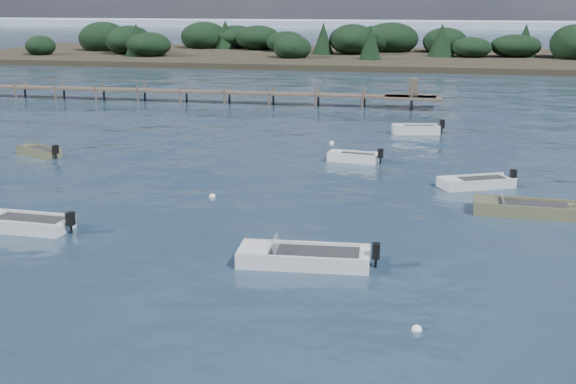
% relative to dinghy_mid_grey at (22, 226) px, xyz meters
% --- Properties ---
extents(ground, '(400.00, 400.00, 0.00)m').
position_rel_dinghy_mid_grey_xyz_m(ground, '(10.98, 50.59, -0.16)').
color(ground, '#162635').
rests_on(ground, ground).
extents(dinghy_mid_grey, '(4.63, 1.80, 1.16)m').
position_rel_dinghy_mid_grey_xyz_m(dinghy_mid_grey, '(0.00, 0.00, 0.00)').
color(dinghy_mid_grey, '#B9BEC1').
rests_on(dinghy_mid_grey, ground).
extents(tender_far_grey_b, '(3.82, 1.99, 1.28)m').
position_rel_dinghy_mid_grey_xyz_m(tender_far_grey_b, '(15.64, 26.18, 0.02)').
color(tender_far_grey_b, '#B9BEC1').
rests_on(tender_far_grey_b, ground).
extents(dinghy_extra_a, '(4.13, 2.93, 1.04)m').
position_rel_dinghy_mid_grey_xyz_m(dinghy_extra_a, '(19.22, 11.18, -0.02)').
color(dinghy_extra_a, '#B9BEC1').
rests_on(dinghy_extra_a, ground).
extents(dinghy_mid_white_a, '(5.24, 2.14, 1.21)m').
position_rel_dinghy_mid_grey_xyz_m(dinghy_mid_white_a, '(12.47, -1.67, -0.00)').
color(dinghy_mid_white_a, '#B9BEC1').
rests_on(dinghy_mid_white_a, ground).
extents(dinghy_mid_white_b, '(4.88, 1.87, 1.20)m').
position_rel_dinghy_mid_grey_xyz_m(dinghy_mid_white_b, '(21.13, 6.64, -0.00)').
color(dinghy_mid_white_b, '#646343').
rests_on(dinghy_mid_white_b, ground).
extents(tender_far_white, '(3.36, 1.58, 1.13)m').
position_rel_dinghy_mid_grey_xyz_m(tender_far_white, '(12.26, 15.96, 0.00)').
color(tender_far_white, silver).
rests_on(tender_far_white, ground).
extents(tender_far_grey, '(3.36, 2.38, 1.09)m').
position_rel_dinghy_mid_grey_xyz_m(tender_far_grey, '(-7.14, 13.74, -0.01)').
color(tender_far_grey, '#646343').
rests_on(tender_far_grey, ground).
extents(buoy_b, '(0.32, 0.32, 0.32)m').
position_rel_dinghy_mid_grey_xyz_m(buoy_b, '(16.75, -6.41, -0.16)').
color(buoy_b, white).
rests_on(buoy_b, ground).
extents(buoy_e, '(0.32, 0.32, 0.32)m').
position_rel_dinghy_mid_grey_xyz_m(buoy_e, '(10.21, 21.25, -0.16)').
color(buoy_e, white).
rests_on(buoy_e, ground).
extents(buoy_extra_b, '(0.32, 0.32, 0.32)m').
position_rel_dinghy_mid_grey_xyz_m(buoy_extra_b, '(6.37, 6.59, -0.16)').
color(buoy_extra_b, white).
rests_on(buoy_extra_b, ground).
extents(jetty, '(64.50, 3.20, 3.40)m').
position_rel_dinghy_mid_grey_xyz_m(jetty, '(-10.76, 38.58, 0.83)').
color(jetty, brown).
rests_on(jetty, ground).
extents(far_headland, '(190.00, 40.00, 5.80)m').
position_rel_dinghy_mid_grey_xyz_m(far_headland, '(35.98, 90.59, 1.81)').
color(far_headland, black).
rests_on(far_headland, ground).
extents(distant_haze, '(280.00, 20.00, 2.40)m').
position_rel_dinghy_mid_grey_xyz_m(distant_haze, '(-79.02, 220.59, -0.16)').
color(distant_haze, '#99AABD').
rests_on(distant_haze, ground).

